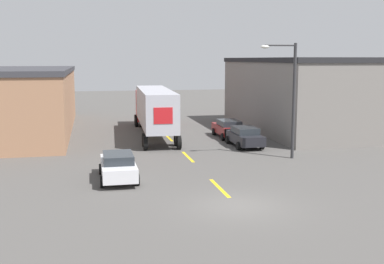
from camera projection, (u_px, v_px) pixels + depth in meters
name	position (u px, v px, depth m)	size (l,w,h in m)	color
ground_plane	(238.00, 206.00, 21.32)	(160.00, 160.00, 0.00)	#4C4947
road_centerline	(188.00, 157.00, 32.01)	(0.20, 19.56, 0.01)	gold
warehouse_left	(4.00, 100.00, 42.48)	(11.61, 24.43, 5.66)	#9E7051
warehouse_right	(323.00, 94.00, 44.12)	(13.56, 18.80, 6.57)	slate
semi_truck	(154.00, 107.00, 40.77)	(3.33, 15.64, 3.99)	#B21919
parked_car_right_far	(229.00, 128.00, 39.77)	(1.98, 4.55, 1.47)	maroon
parked_car_right_mid	(244.00, 136.00, 35.75)	(1.98, 4.55, 1.47)	black
parked_car_left_near	(118.00, 166.00, 25.80)	(1.98, 4.55, 1.47)	silver
street_lamp	(290.00, 92.00, 30.86)	(2.43, 0.32, 7.45)	#2D2D30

